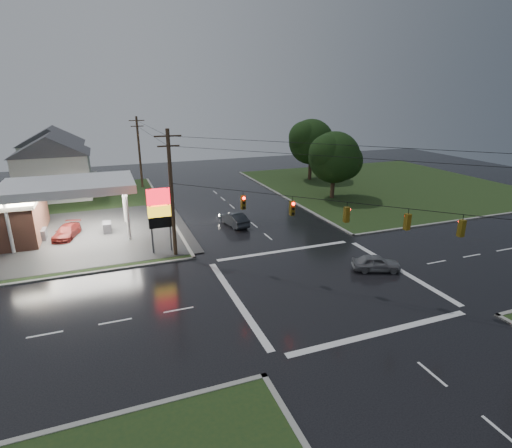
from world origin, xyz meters
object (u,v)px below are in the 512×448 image
object	(u,v)px
tree_ne_near	(335,158)
car_pump	(67,232)
house_far	(54,154)
car_north	(234,219)
tree_ne_far	(312,142)
utility_pole_n	(139,151)
utility_pole_nw	(172,192)
pylon_sign	(159,210)
house_near	(54,165)
car_crossing	(376,263)

from	to	relation	value
tree_ne_near	car_pump	world-z (taller)	tree_ne_near
house_far	car_pump	size ratio (longest dim) A/B	2.53
house_far	car_north	world-z (taller)	house_far
tree_ne_near	tree_ne_far	bearing A→B (deg)	75.93
tree_ne_near	car_north	size ratio (longest dim) A/B	2.02
utility_pole_n	car_north	world-z (taller)	utility_pole_n
utility_pole_nw	car_north	bearing A→B (deg)	39.41
pylon_sign	car_pump	xyz separation A→B (m)	(-8.28, 7.32, -3.38)
car_pump	tree_ne_near	bearing A→B (deg)	23.46
utility_pole_n	house_near	size ratio (longest dim) A/B	0.95
tree_ne_far	car_pump	bearing A→B (deg)	-155.76
house_far	car_pump	world-z (taller)	house_far
utility_pole_nw	pylon_sign	bearing A→B (deg)	135.00
car_pump	car_north	bearing A→B (deg)	8.67
utility_pole_n	tree_ne_near	bearing A→B (deg)	-34.10
house_near	utility_pole_n	bearing A→B (deg)	9.91
tree_ne_near	tree_ne_far	xyz separation A→B (m)	(3.01, 12.00, 0.62)
house_far	utility_pole_nw	bearing A→B (deg)	-72.08
utility_pole_n	tree_ne_far	distance (m)	26.96
car_north	tree_ne_near	bearing A→B (deg)	-167.94
house_far	utility_pole_n	bearing A→B (deg)	-38.77
tree_ne_near	tree_ne_far	distance (m)	12.39
house_near	car_pump	world-z (taller)	house_near
pylon_sign	car_north	distance (m)	10.38
utility_pole_n	house_far	distance (m)	16.00
house_near	house_far	bearing A→B (deg)	94.76
tree_ne_far	car_crossing	bearing A→B (deg)	-109.78
tree_ne_near	car_north	distance (m)	18.09
car_north	car_pump	distance (m)	16.85
tree_ne_far	car_north	distance (m)	27.16
house_near	car_crossing	bearing A→B (deg)	-53.72
car_crossing	tree_ne_near	bearing A→B (deg)	-0.14
utility_pole_nw	house_near	size ratio (longest dim) A/B	1.00
house_near	house_far	xyz separation A→B (m)	(-1.00, 12.00, 0.00)
utility_pole_n	tree_ne_near	world-z (taller)	utility_pole_n
car_north	house_near	bearing A→B (deg)	-56.69
pylon_sign	car_pump	size ratio (longest dim) A/B	1.37
house_near	car_north	xyz separation A→B (m)	(18.87, -20.40, -3.67)
utility_pole_nw	car_pump	xyz separation A→B (m)	(-9.28, 8.32, -5.09)
tree_ne_near	car_north	xyz separation A→B (m)	(-16.22, -6.40, -4.83)
car_crossing	utility_pole_nw	bearing A→B (deg)	81.04
utility_pole_n	car_crossing	xyz separation A→B (m)	(14.61, -37.50, -4.81)
pylon_sign	house_far	xyz separation A→B (m)	(-11.45, 37.50, 0.39)
pylon_sign	car_north	world-z (taller)	pylon_sign
house_near	tree_ne_far	size ratio (longest dim) A/B	1.13
tree_ne_near	house_far	bearing A→B (deg)	144.23
utility_pole_nw	utility_pole_n	distance (m)	28.50
pylon_sign	tree_ne_near	world-z (taller)	tree_ne_near
house_near	house_far	size ratio (longest dim) A/B	1.00
utility_pole_n	car_pump	world-z (taller)	utility_pole_n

